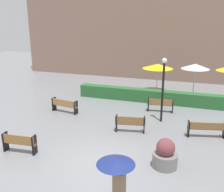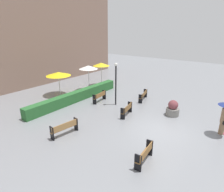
{
  "view_description": "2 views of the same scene",
  "coord_description": "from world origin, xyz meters",
  "px_view_note": "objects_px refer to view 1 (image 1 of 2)",
  "views": [
    {
      "loc": [
        3.62,
        -8.77,
        5.59
      ],
      "look_at": [
        -1.19,
        5.45,
        1.1
      ],
      "focal_mm": 41.19,
      "sensor_mm": 36.0,
      "label": 1
    },
    {
      "loc": [
        -10.52,
        -3.94,
        6.18
      ],
      "look_at": [
        0.53,
        4.41,
        1.3
      ],
      "focal_mm": 30.55,
      "sensor_mm": 36.0,
      "label": 2
    }
  ],
  "objects_px": {
    "bench_back_row": "(160,104)",
    "patio_umbrella_yellow": "(158,66)",
    "bench_mid_center": "(130,123)",
    "bench_far_left": "(64,105)",
    "patio_umbrella_white": "(195,66)",
    "lamp_post": "(163,83)",
    "pedestrian_with_umbrella": "(118,182)",
    "bench_far_right": "(207,128)",
    "bench_near_left": "(19,142)",
    "planter_pot": "(165,155)"
  },
  "relations": [
    {
      "from": "bench_far_left",
      "to": "planter_pot",
      "type": "bearing_deg",
      "value": -32.1
    },
    {
      "from": "bench_far_right",
      "to": "pedestrian_with_umbrella",
      "type": "distance_m",
      "value": 7.25
    },
    {
      "from": "bench_back_row",
      "to": "patio_umbrella_white",
      "type": "relative_size",
      "value": 0.62
    },
    {
      "from": "bench_mid_center",
      "to": "bench_near_left",
      "type": "height_order",
      "value": "bench_mid_center"
    },
    {
      "from": "bench_back_row",
      "to": "patio_umbrella_white",
      "type": "bearing_deg",
      "value": 58.98
    },
    {
      "from": "bench_mid_center",
      "to": "patio_umbrella_white",
      "type": "height_order",
      "value": "patio_umbrella_white"
    },
    {
      "from": "bench_mid_center",
      "to": "pedestrian_with_umbrella",
      "type": "xyz_separation_m",
      "value": [
        1.26,
        -6.16,
        0.89
      ]
    },
    {
      "from": "bench_far_left",
      "to": "patio_umbrella_white",
      "type": "xyz_separation_m",
      "value": [
        7.48,
        5.06,
        1.98
      ]
    },
    {
      "from": "bench_back_row",
      "to": "patio_umbrella_yellow",
      "type": "xyz_separation_m",
      "value": [
        -0.94,
        4.37,
        1.6
      ]
    },
    {
      "from": "patio_umbrella_yellow",
      "to": "bench_back_row",
      "type": "bearing_deg",
      "value": -77.8
    },
    {
      "from": "bench_near_left",
      "to": "patio_umbrella_yellow",
      "type": "relative_size",
      "value": 0.66
    },
    {
      "from": "bench_far_left",
      "to": "bench_near_left",
      "type": "height_order",
      "value": "bench_near_left"
    },
    {
      "from": "lamp_post",
      "to": "patio_umbrella_yellow",
      "type": "bearing_deg",
      "value": 101.67
    },
    {
      "from": "pedestrian_with_umbrella",
      "to": "patio_umbrella_yellow",
      "type": "bearing_deg",
      "value": 94.82
    },
    {
      "from": "bench_near_left",
      "to": "planter_pot",
      "type": "bearing_deg",
      "value": 8.31
    },
    {
      "from": "bench_far_right",
      "to": "planter_pot",
      "type": "bearing_deg",
      "value": -115.46
    },
    {
      "from": "bench_near_left",
      "to": "patio_umbrella_white",
      "type": "height_order",
      "value": "patio_umbrella_white"
    },
    {
      "from": "bench_near_left",
      "to": "planter_pot",
      "type": "relative_size",
      "value": 1.29
    },
    {
      "from": "bench_far_left",
      "to": "patio_umbrella_yellow",
      "type": "xyz_separation_m",
      "value": [
        4.7,
        6.39,
        1.62
      ]
    },
    {
      "from": "bench_near_left",
      "to": "bench_far_left",
      "type": "bearing_deg",
      "value": 96.98
    },
    {
      "from": "bench_mid_center",
      "to": "bench_back_row",
      "type": "bearing_deg",
      "value": 73.95
    },
    {
      "from": "planter_pot",
      "to": "patio_umbrella_yellow",
      "type": "height_order",
      "value": "patio_umbrella_yellow"
    },
    {
      "from": "bench_mid_center",
      "to": "patio_umbrella_yellow",
      "type": "bearing_deg",
      "value": 89.47
    },
    {
      "from": "pedestrian_with_umbrella",
      "to": "patio_umbrella_yellow",
      "type": "xyz_separation_m",
      "value": [
        -1.19,
        14.07,
        0.72
      ]
    },
    {
      "from": "bench_mid_center",
      "to": "bench_near_left",
      "type": "distance_m",
      "value": 5.39
    },
    {
      "from": "lamp_post",
      "to": "patio_umbrella_white",
      "type": "height_order",
      "value": "lamp_post"
    },
    {
      "from": "pedestrian_with_umbrella",
      "to": "lamp_post",
      "type": "distance_m",
      "value": 8.18
    },
    {
      "from": "planter_pot",
      "to": "lamp_post",
      "type": "xyz_separation_m",
      "value": [
        -0.83,
        4.69,
        1.73
      ]
    },
    {
      "from": "bench_near_left",
      "to": "patio_umbrella_white",
      "type": "distance_m",
      "value": 12.44
    },
    {
      "from": "bench_far_left",
      "to": "lamp_post",
      "type": "bearing_deg",
      "value": 4.41
    },
    {
      "from": "bench_far_right",
      "to": "bench_near_left",
      "type": "bearing_deg",
      "value": -151.35
    },
    {
      "from": "bench_far_right",
      "to": "bench_near_left",
      "type": "xyz_separation_m",
      "value": [
        -7.71,
        -4.21,
        0.02
      ]
    },
    {
      "from": "lamp_post",
      "to": "pedestrian_with_umbrella",
      "type": "bearing_deg",
      "value": -90.28
    },
    {
      "from": "bench_mid_center",
      "to": "planter_pot",
      "type": "relative_size",
      "value": 1.3
    },
    {
      "from": "lamp_post",
      "to": "patio_umbrella_yellow",
      "type": "height_order",
      "value": "lamp_post"
    },
    {
      "from": "bench_back_row",
      "to": "planter_pot",
      "type": "height_order",
      "value": "planter_pot"
    },
    {
      "from": "pedestrian_with_umbrella",
      "to": "patio_umbrella_yellow",
      "type": "distance_m",
      "value": 14.14
    },
    {
      "from": "pedestrian_with_umbrella",
      "to": "planter_pot",
      "type": "xyz_separation_m",
      "value": [
        0.87,
        3.45,
        -0.88
      ]
    },
    {
      "from": "bench_far_left",
      "to": "pedestrian_with_umbrella",
      "type": "relative_size",
      "value": 0.86
    },
    {
      "from": "patio_umbrella_yellow",
      "to": "patio_umbrella_white",
      "type": "bearing_deg",
      "value": -25.51
    },
    {
      "from": "bench_back_row",
      "to": "bench_far_left",
      "type": "relative_size",
      "value": 0.9
    },
    {
      "from": "bench_mid_center",
      "to": "pedestrian_with_umbrella",
      "type": "bearing_deg",
      "value": -78.45
    },
    {
      "from": "patio_umbrella_white",
      "to": "pedestrian_with_umbrella",
      "type": "bearing_deg",
      "value": -97.11
    },
    {
      "from": "bench_near_left",
      "to": "lamp_post",
      "type": "distance_m",
      "value": 7.9
    },
    {
      "from": "bench_mid_center",
      "to": "lamp_post",
      "type": "distance_m",
      "value": 2.94
    },
    {
      "from": "bench_far_right",
      "to": "bench_near_left",
      "type": "height_order",
      "value": "bench_near_left"
    },
    {
      "from": "patio_umbrella_yellow",
      "to": "patio_umbrella_white",
      "type": "relative_size",
      "value": 0.88
    },
    {
      "from": "patio_umbrella_yellow",
      "to": "bench_far_left",
      "type": "bearing_deg",
      "value": -126.38
    },
    {
      "from": "bench_back_row",
      "to": "patio_umbrella_yellow",
      "type": "distance_m",
      "value": 4.75
    },
    {
      "from": "bench_back_row",
      "to": "patio_umbrella_yellow",
      "type": "bearing_deg",
      "value": 102.2
    }
  ]
}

